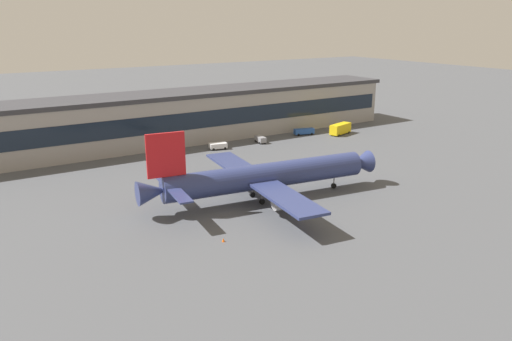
# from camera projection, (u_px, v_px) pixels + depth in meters

# --- Properties ---
(ground_plane) EXTENTS (600.00, 600.00, 0.00)m
(ground_plane) POSITION_uv_depth(u_px,v_px,m) (275.00, 193.00, 104.61)
(ground_plane) COLOR #4C4F54
(terminal_building) EXTENTS (151.35, 17.27, 14.67)m
(terminal_building) POSITION_uv_depth(u_px,v_px,m) (171.00, 117.00, 146.36)
(terminal_building) COLOR #9E9993
(terminal_building) RESTS_ON ground_plane
(airliner) EXTENTS (50.92, 43.61, 15.56)m
(airliner) POSITION_uv_depth(u_px,v_px,m) (263.00, 176.00, 99.08)
(airliner) COLOR navy
(airliner) RESTS_ON ground_plane
(belt_loader) EXTENTS (6.69, 3.50, 1.95)m
(belt_loader) POSITION_uv_depth(u_px,v_px,m) (304.00, 131.00, 157.20)
(belt_loader) COLOR #2651A5
(belt_loader) RESTS_ON ground_plane
(fuel_truck) EXTENTS (8.85, 5.08, 3.35)m
(fuel_truck) POSITION_uv_depth(u_px,v_px,m) (340.00, 129.00, 157.48)
(fuel_truck) COLOR yellow
(fuel_truck) RESTS_ON ground_plane
(follow_me_car) EXTENTS (2.45, 4.60, 1.85)m
(follow_me_car) POSITION_uv_depth(u_px,v_px,m) (260.00, 139.00, 147.03)
(follow_me_car) COLOR gray
(follow_me_car) RESTS_ON ground_plane
(pushback_tractor) EXTENTS (5.22, 3.49, 1.75)m
(pushback_tractor) POSITION_uv_depth(u_px,v_px,m) (218.00, 145.00, 139.69)
(pushback_tractor) COLOR white
(pushback_tractor) RESTS_ON ground_plane
(traffic_cone_0) EXTENTS (0.49, 0.49, 0.62)m
(traffic_cone_0) POSITION_uv_depth(u_px,v_px,m) (223.00, 240.00, 81.34)
(traffic_cone_0) COLOR #F2590C
(traffic_cone_0) RESTS_ON ground_plane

